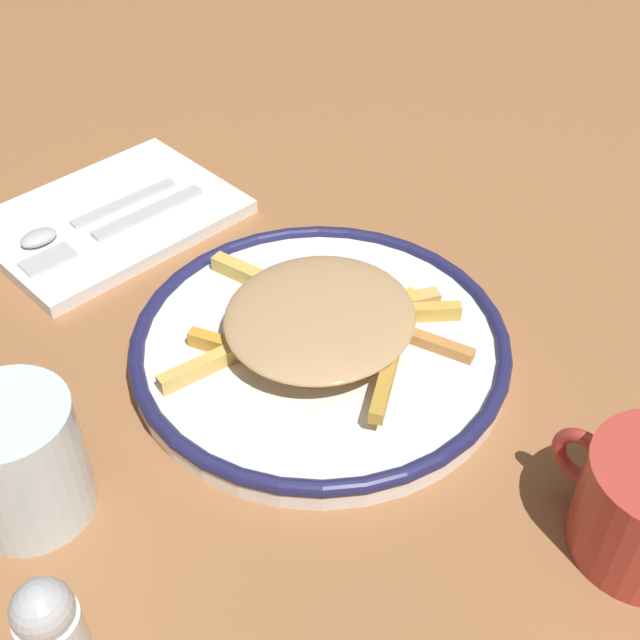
{
  "coord_description": "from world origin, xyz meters",
  "views": [
    {
      "loc": [
        -0.31,
        0.32,
        0.44
      ],
      "look_at": [
        0.0,
        0.0,
        0.04
      ],
      "focal_mm": 47.18,
      "sensor_mm": 36.0,
      "label": 1
    }
  ],
  "objects_px": {
    "plate": "(320,345)",
    "fries_heap": "(321,317)",
    "salt_shaker": "(51,631)",
    "napkin": "(110,217)",
    "water_glass": "(20,461)",
    "fork": "(115,228)",
    "spoon": "(73,223)"
  },
  "relations": [
    {
      "from": "plate",
      "to": "fries_heap",
      "type": "distance_m",
      "value": 0.02
    },
    {
      "from": "fries_heap",
      "to": "salt_shaker",
      "type": "xyz_separation_m",
      "value": [
        -0.07,
        0.27,
        0.0
      ]
    },
    {
      "from": "plate",
      "to": "napkin",
      "type": "xyz_separation_m",
      "value": [
        0.25,
        0.01,
        -0.01
      ]
    },
    {
      "from": "water_glass",
      "to": "salt_shaker",
      "type": "height_order",
      "value": "water_glass"
    },
    {
      "from": "fork",
      "to": "salt_shaker",
      "type": "height_order",
      "value": "salt_shaker"
    },
    {
      "from": "fries_heap",
      "to": "fork",
      "type": "height_order",
      "value": "fries_heap"
    },
    {
      "from": "fork",
      "to": "plate",
      "type": "bearing_deg",
      "value": -174.93
    },
    {
      "from": "spoon",
      "to": "salt_shaker",
      "type": "relative_size",
      "value": 2.06
    },
    {
      "from": "fork",
      "to": "water_glass",
      "type": "relative_size",
      "value": 2.04
    },
    {
      "from": "fries_heap",
      "to": "napkin",
      "type": "distance_m",
      "value": 0.25
    },
    {
      "from": "plate",
      "to": "fries_heap",
      "type": "height_order",
      "value": "fries_heap"
    },
    {
      "from": "plate",
      "to": "fork",
      "type": "bearing_deg",
      "value": 5.07
    },
    {
      "from": "plate",
      "to": "napkin",
      "type": "height_order",
      "value": "plate"
    },
    {
      "from": "napkin",
      "to": "fork",
      "type": "relative_size",
      "value": 1.2
    },
    {
      "from": "napkin",
      "to": "fries_heap",
      "type": "bearing_deg",
      "value": -177.27
    },
    {
      "from": "spoon",
      "to": "salt_shaker",
      "type": "bearing_deg",
      "value": 145.66
    },
    {
      "from": "water_glass",
      "to": "plate",
      "type": "bearing_deg",
      "value": -98.94
    },
    {
      "from": "fries_heap",
      "to": "salt_shaker",
      "type": "height_order",
      "value": "salt_shaker"
    },
    {
      "from": "plate",
      "to": "salt_shaker",
      "type": "relative_size",
      "value": 3.77
    },
    {
      "from": "spoon",
      "to": "salt_shaker",
      "type": "xyz_separation_m",
      "value": [
        -0.32,
        0.22,
        0.02
      ]
    },
    {
      "from": "fries_heap",
      "to": "plate",
      "type": "bearing_deg",
      "value": 126.05
    },
    {
      "from": "napkin",
      "to": "spoon",
      "type": "xyz_separation_m",
      "value": [
        0.0,
        0.03,
        0.01
      ]
    },
    {
      "from": "fries_heap",
      "to": "salt_shaker",
      "type": "distance_m",
      "value": 0.28
    },
    {
      "from": "napkin",
      "to": "salt_shaker",
      "type": "xyz_separation_m",
      "value": [
        -0.32,
        0.26,
        0.03
      ]
    },
    {
      "from": "plate",
      "to": "spoon",
      "type": "xyz_separation_m",
      "value": [
        0.26,
        0.04,
        0.0
      ]
    },
    {
      "from": "spoon",
      "to": "fries_heap",
      "type": "bearing_deg",
      "value": -169.55
    },
    {
      "from": "salt_shaker",
      "to": "napkin",
      "type": "bearing_deg",
      "value": -38.51
    },
    {
      "from": "plate",
      "to": "napkin",
      "type": "bearing_deg",
      "value": 1.79
    },
    {
      "from": "napkin",
      "to": "salt_shaker",
      "type": "distance_m",
      "value": 0.41
    },
    {
      "from": "napkin",
      "to": "water_glass",
      "type": "xyz_separation_m",
      "value": [
        -0.22,
        0.21,
        0.04
      ]
    },
    {
      "from": "napkin",
      "to": "salt_shaker",
      "type": "height_order",
      "value": "salt_shaker"
    },
    {
      "from": "fork",
      "to": "spoon",
      "type": "relative_size",
      "value": 1.16
    }
  ]
}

